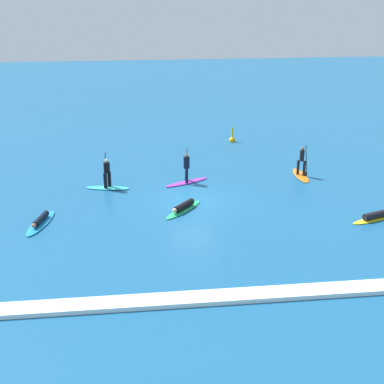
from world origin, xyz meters
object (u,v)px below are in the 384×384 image
(surfer_on_yellow_board, at_px, (376,216))
(surfer_on_orange_board, at_px, (301,169))
(marker_buoy, at_px, (232,139))
(surfer_on_purple_board, at_px, (187,174))
(surfer_on_blue_board, at_px, (41,222))
(surfer_on_green_board, at_px, (183,207))
(surfer_on_teal_board, at_px, (107,180))

(surfer_on_yellow_board, relative_size, surfer_on_orange_board, 1.09)
(marker_buoy, bearing_deg, surfer_on_purple_board, -116.80)
(surfer_on_purple_board, relative_size, surfer_on_blue_board, 0.88)
(surfer_on_green_board, bearing_deg, marker_buoy, -161.53)
(surfer_on_purple_board, bearing_deg, surfer_on_orange_board, -23.76)
(surfer_on_teal_board, distance_m, surfer_on_blue_board, 5.68)
(surfer_on_teal_board, bearing_deg, surfer_on_orange_board, -164.22)
(surfer_on_blue_board, bearing_deg, surfer_on_purple_board, 137.86)
(surfer_on_teal_board, relative_size, surfer_on_purple_board, 0.91)
(surfer_on_orange_board, distance_m, marker_buoy, 8.70)
(surfer_on_purple_board, relative_size, surfer_on_orange_board, 1.05)
(surfer_on_purple_board, bearing_deg, surfer_on_green_board, -125.71)
(surfer_on_purple_board, height_order, marker_buoy, surfer_on_purple_board)
(marker_buoy, bearing_deg, surfer_on_yellow_board, -73.87)
(surfer_on_blue_board, xyz_separation_m, marker_buoy, (12.16, 13.82, 0.06))
(surfer_on_green_board, distance_m, surfer_on_orange_board, 9.03)
(surfer_on_blue_board, bearing_deg, surfer_on_orange_board, 124.91)
(surfer_on_green_board, bearing_deg, surfer_on_teal_board, -94.05)
(surfer_on_yellow_board, bearing_deg, surfer_on_blue_board, 155.45)
(surfer_on_green_board, height_order, surfer_on_orange_board, surfer_on_orange_board)
(surfer_on_yellow_board, distance_m, surfer_on_orange_board, 7.19)
(surfer_on_purple_board, bearing_deg, surfer_on_teal_board, 158.18)
(surfer_on_teal_board, relative_size, surfer_on_blue_board, 0.80)
(surfer_on_teal_board, bearing_deg, surfer_on_purple_board, -163.05)
(surfer_on_yellow_board, height_order, surfer_on_green_board, surfer_on_green_board)
(surfer_on_yellow_board, height_order, surfer_on_blue_board, surfer_on_yellow_board)
(surfer_on_yellow_board, height_order, surfer_on_purple_board, surfer_on_purple_board)
(surfer_on_green_board, bearing_deg, surfer_on_blue_board, -43.11)
(surfer_on_green_board, bearing_deg, surfer_on_orange_board, 160.80)
(surfer_on_teal_board, relative_size, surfer_on_green_board, 0.96)
(surfer_on_teal_board, height_order, surfer_on_blue_board, surfer_on_teal_board)
(surfer_on_yellow_board, bearing_deg, surfer_on_orange_board, 84.08)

